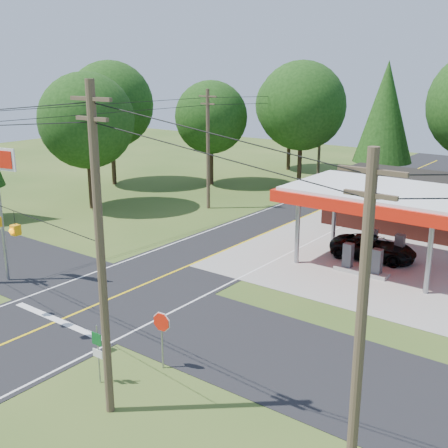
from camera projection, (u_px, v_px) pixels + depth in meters
The scene contains 14 objects.
ground at pixel (115, 297), 29.77m from camera, with size 120.00×120.00×0.00m, color #33501C.
main_highway at pixel (115, 297), 29.77m from camera, with size 8.00×120.00×0.02m, color black.
cross_road at pixel (115, 297), 29.77m from camera, with size 70.00×7.00×0.02m, color black.
lane_center_yellow at pixel (115, 297), 29.77m from camera, with size 0.15×110.00×0.00m, color yellow.
gas_canopy at pixel (379, 198), 33.35m from camera, with size 10.60×7.40×4.88m.
convenience_store at pixel (442, 206), 41.07m from camera, with size 16.40×7.55×3.80m.
utility_pole_near_right at pixel (101, 252), 18.42m from camera, with size 1.80×0.30×11.50m.
utility_pole_far_left at pixel (208, 148), 46.79m from camera, with size 1.80×0.30×10.00m.
utility_pole_right_b at pixel (361, 327), 14.84m from camera, with size 1.80×0.30×10.00m.
utility_pole_north at pixel (320, 135), 59.08m from camera, with size 0.30×0.30×9.50m.
treeline_backdrop at pixel (338, 121), 45.65m from camera, with size 70.27×51.59×13.30m.
suv_car at pixel (373, 248), 35.41m from camera, with size 5.27×5.27×1.46m, color black.
octagonal_stop_sign at pixel (162, 327), 22.34m from camera, with size 0.86×0.13×2.48m.
route_sign_post at pixel (98, 349), 21.39m from camera, with size 0.50×0.09×2.44m.
Camera 1 is at (21.27, -18.47, 11.91)m, focal length 45.00 mm.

